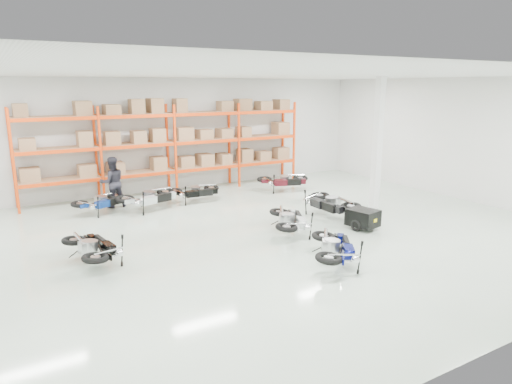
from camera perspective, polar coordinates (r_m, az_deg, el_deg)
room at (r=12.57m, az=-0.46°, el=4.26°), size 18.00×18.00×18.00m
pallet_rack at (r=18.40m, az=-10.59°, el=6.87°), size 11.28×0.98×3.62m
structural_column at (r=16.13m, az=14.94°, el=5.78°), size 0.25×0.25×4.50m
moto_blue_centre at (r=11.03m, az=9.93°, el=-6.30°), size 1.77×2.01×1.18m
moto_silver_left at (r=13.10m, az=4.35°, el=-3.01°), size 1.60×2.03×1.18m
moto_black_far_left at (r=11.56m, az=-19.67°, el=-6.02°), size 1.13×1.90×1.16m
moto_touring_right at (r=15.06m, az=9.09°, el=-0.84°), size 1.03×1.98×1.26m
trailer at (r=13.97m, az=13.20°, el=-3.17°), size 0.84×1.48×0.60m
moto_back_a at (r=16.17m, az=-18.74°, el=-0.74°), size 1.86×1.41×1.08m
moto_back_b at (r=16.09m, az=-13.21°, el=-0.21°), size 2.03×1.31×1.22m
moto_back_c at (r=16.91m, az=-7.66°, el=0.45°), size 1.78×1.05×1.09m
moto_back_d at (r=18.58m, az=3.48°, el=1.82°), size 2.02×1.50×1.17m
person_back at (r=16.73m, az=-17.52°, el=1.17°), size 0.88×0.69×1.80m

